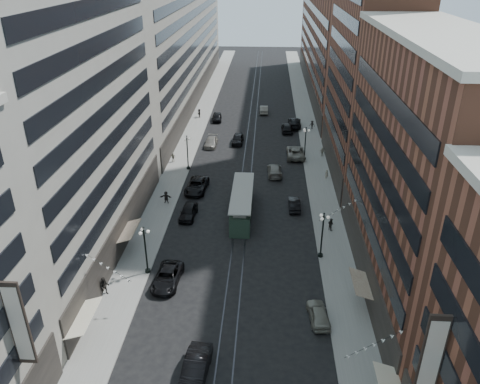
% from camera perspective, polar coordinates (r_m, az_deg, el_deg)
% --- Properties ---
extents(ground, '(220.00, 220.00, 0.00)m').
position_cam_1_polar(ground, '(77.55, 1.01, 4.07)').
color(ground, black).
rests_on(ground, ground).
extents(sidewalk_west, '(4.00, 180.00, 0.15)m').
position_cam_1_polar(sidewalk_west, '(87.89, -5.93, 6.75)').
color(sidewalk_west, gray).
rests_on(sidewalk_west, ground).
extents(sidewalk_east, '(4.00, 180.00, 0.15)m').
position_cam_1_polar(sidewalk_east, '(87.17, 8.59, 6.42)').
color(sidewalk_east, gray).
rests_on(sidewalk_east, ground).
extents(rail_west, '(0.12, 180.00, 0.02)m').
position_cam_1_polar(rail_west, '(86.89, 0.84, 6.61)').
color(rail_west, '#2D2D33').
rests_on(rail_west, ground).
extents(rail_east, '(0.12, 180.00, 0.02)m').
position_cam_1_polar(rail_east, '(86.84, 1.77, 6.59)').
color(rail_east, '#2D2D33').
rests_on(rail_east, ground).
extents(building_west_mid, '(8.00, 36.00, 28.00)m').
position_cam_1_polar(building_west_mid, '(51.27, -19.76, 7.17)').
color(building_west_mid, '#9C998B').
rests_on(building_west_mid, ground).
extents(building_west_far, '(8.00, 90.00, 26.00)m').
position_cam_1_polar(building_west_far, '(110.66, -7.35, 17.71)').
color(building_west_far, '#9C998B').
rests_on(building_west_far, ground).
extents(building_east_mid, '(8.00, 30.00, 24.00)m').
position_cam_1_polar(building_east_mid, '(45.61, 21.16, 1.85)').
color(building_east_mid, brown).
rests_on(building_east_mid, ground).
extents(building_east_tower, '(8.00, 26.00, 42.00)m').
position_cam_1_polar(building_east_tower, '(69.58, 15.92, 18.46)').
color(building_east_tower, brown).
rests_on(building_east_tower, ground).
extents(building_east_far, '(8.00, 72.00, 24.00)m').
position_cam_1_polar(building_east_far, '(118.76, 10.69, 17.60)').
color(building_east_far, brown).
rests_on(building_east_far, ground).
extents(lamppost_sw_far, '(1.03, 1.14, 5.52)m').
position_cam_1_polar(lamppost_sw_far, '(49.20, -11.45, -6.77)').
color(lamppost_sw_far, black).
rests_on(lamppost_sw_far, sidewalk_west).
extents(lamppost_sw_mid, '(1.03, 1.14, 5.52)m').
position_cam_1_polar(lamppost_sw_mid, '(72.71, -6.43, 4.95)').
color(lamppost_sw_mid, black).
rests_on(lamppost_sw_mid, sidewalk_west).
extents(lamppost_se_far, '(1.03, 1.14, 5.52)m').
position_cam_1_polar(lamppost_se_far, '(51.46, 10.00, -5.01)').
color(lamppost_se_far, black).
rests_on(lamppost_se_far, sidewalk_east).
extents(lamppost_se_mid, '(1.03, 1.14, 5.52)m').
position_cam_1_polar(lamppost_se_mid, '(76.63, 7.96, 6.01)').
color(lamppost_se_mid, black).
rests_on(lamppost_se_mid, sidewalk_east).
extents(streetcar, '(2.64, 11.91, 3.29)m').
position_cam_1_polar(streetcar, '(59.88, 0.25, -1.49)').
color(streetcar, '#263C2E').
rests_on(streetcar, ground).
extents(car_2, '(2.83, 5.57, 1.51)m').
position_cam_1_polar(car_2, '(48.78, -8.86, -10.20)').
color(car_2, black).
rests_on(car_2, ground).
extents(car_4, '(2.14, 4.37, 1.44)m').
position_cam_1_polar(car_4, '(44.58, 9.54, -14.44)').
color(car_4, gray).
rests_on(car_4, ground).
extents(car_5, '(2.25, 5.38, 1.73)m').
position_cam_1_polar(car_5, '(39.37, -5.45, -20.69)').
color(car_5, black).
rests_on(car_5, ground).
extents(pedestrian_2, '(1.05, 0.77, 1.95)m').
position_cam_1_polar(pedestrian_2, '(48.29, -16.19, -10.96)').
color(pedestrian_2, black).
rests_on(pedestrian_2, sidewalk_west).
extents(pedestrian_4, '(0.68, 0.96, 1.49)m').
position_cam_1_polar(pedestrian_4, '(39.89, 17.02, -21.21)').
color(pedestrian_4, '#9E9A83').
rests_on(pedestrian_4, sidewalk_east).
extents(car_7, '(3.16, 6.09, 1.64)m').
position_cam_1_polar(car_7, '(66.65, -5.29, 0.79)').
color(car_7, black).
rests_on(car_7, ground).
extents(car_8, '(2.14, 5.02, 1.44)m').
position_cam_1_polar(car_8, '(82.96, -3.54, 6.10)').
color(car_8, slate).
rests_on(car_8, ground).
extents(car_9, '(2.18, 4.71, 1.56)m').
position_cam_1_polar(car_9, '(96.40, -2.83, 9.10)').
color(car_9, black).
rests_on(car_9, ground).
extents(car_10, '(1.53, 4.21, 1.38)m').
position_cam_1_polar(car_10, '(62.09, 6.63, -1.47)').
color(car_10, black).
rests_on(car_10, ground).
extents(car_11, '(2.85, 6.12, 1.70)m').
position_cam_1_polar(car_11, '(78.58, 6.77, 4.86)').
color(car_11, slate).
rests_on(car_11, ground).
extents(car_12, '(2.70, 6.23, 1.79)m').
position_cam_1_polar(car_12, '(93.30, 6.65, 8.43)').
color(car_12, black).
rests_on(car_12, ground).
extents(car_13, '(2.02, 4.79, 1.62)m').
position_cam_1_polar(car_13, '(84.00, -0.28, 6.47)').
color(car_13, black).
rests_on(car_13, ground).
extents(car_14, '(1.82, 4.91, 1.60)m').
position_cam_1_polar(car_14, '(101.59, 2.92, 10.03)').
color(car_14, slate).
rests_on(car_14, ground).
extents(pedestrian_5, '(1.59, 0.55, 1.69)m').
position_cam_1_polar(pedestrian_5, '(63.53, -9.00, -0.63)').
color(pedestrian_5, black).
rests_on(pedestrian_5, sidewalk_west).
extents(pedestrian_6, '(0.91, 0.44, 1.53)m').
position_cam_1_polar(pedestrian_6, '(76.55, -8.14, 4.22)').
color(pedestrian_6, '#A19A85').
rests_on(pedestrian_6, sidewalk_west).
extents(pedestrian_7, '(0.81, 0.86, 1.58)m').
position_cam_1_polar(pedestrian_7, '(57.68, 11.00, -3.87)').
color(pedestrian_7, black).
rests_on(pedestrian_7, sidewalk_east).
extents(pedestrian_8, '(0.66, 0.56, 1.52)m').
position_cam_1_polar(pedestrian_8, '(70.87, 10.50, 2.15)').
color(pedestrian_8, '#A69E8A').
rests_on(pedestrian_8, sidewalk_east).
extents(pedestrian_9, '(1.16, 0.82, 1.66)m').
position_cam_1_polar(pedestrian_9, '(92.04, 8.78, 8.10)').
color(pedestrian_9, black).
rests_on(pedestrian_9, sidewalk_east).
extents(car_extra_0, '(2.39, 5.34, 1.52)m').
position_cam_1_polar(car_extra_0, '(71.59, 4.23, 2.67)').
color(car_extra_0, '#66635A').
rests_on(car_extra_0, ground).
extents(car_extra_1, '(2.15, 5.07, 1.71)m').
position_cam_1_polar(car_extra_1, '(90.34, 5.76, 7.84)').
color(car_extra_1, black).
rests_on(car_extra_1, ground).
extents(car_extra_2, '(2.12, 4.81, 1.61)m').
position_cam_1_polar(car_extra_2, '(60.03, -6.31, -2.37)').
color(car_extra_2, black).
rests_on(car_extra_2, ground).
extents(pedestrian_extra_0, '(0.55, 1.65, 1.76)m').
position_cam_1_polar(pedestrian_extra_0, '(98.48, -4.99, 9.57)').
color(pedestrian_extra_0, black).
rests_on(pedestrian_extra_0, sidewalk_west).
extents(pedestrian_extra_1, '(0.99, 0.50, 1.63)m').
position_cam_1_polar(pedestrian_extra_1, '(79.05, 10.01, 4.86)').
color(pedestrian_extra_1, '#A19985').
rests_on(pedestrian_extra_1, sidewalk_east).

